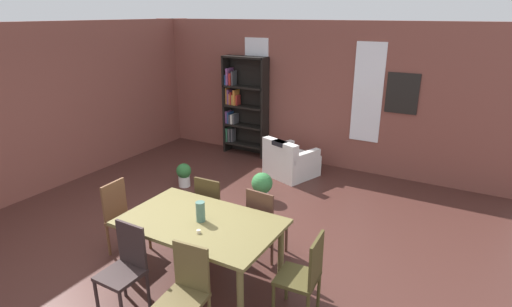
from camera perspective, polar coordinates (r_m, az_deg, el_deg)
The scene contains 19 objects.
ground_plane at distance 5.53m, azimuth -9.64°, elevation -13.54°, with size 10.25×10.25×0.00m, color #462620.
back_wall_brick at distance 8.27m, azimuth 7.54°, elevation 8.33°, with size 7.76×0.12×2.84m, color brown.
left_wall_brick at distance 7.54m, azimuth -31.19°, elevation 4.62°, with size 0.12×8.88×2.84m, color brown.
window_pane_0 at distance 8.69m, azimuth 0.07°, elevation 9.97°, with size 0.55×0.02×1.84m, color white.
window_pane_1 at distance 7.82m, azimuth 15.50°, elevation 8.23°, with size 0.55×0.02×1.84m, color white.
dining_table at distance 4.64m, azimuth -7.77°, elevation -10.28°, with size 1.77×1.09×0.78m.
vase_on_table at distance 4.55m, azimuth -7.85°, elevation -8.13°, with size 0.10×0.10×0.23m, color #4C7266.
tealight_candle_0 at distance 4.36m, azimuth -8.12°, elevation -10.86°, with size 0.04×0.04×0.04m, color silver.
dining_chair_near_left at distance 4.50m, azimuth -17.99°, elevation -14.89°, with size 0.40×0.40×0.95m.
dining_chair_near_right at distance 4.04m, azimuth -9.87°, elevation -18.57°, with size 0.43×0.43×0.95m.
dining_chair_head_right at distance 4.21m, azimuth 6.85°, elevation -16.62°, with size 0.43×0.43×0.95m.
dining_chair_far_left at distance 5.48m, azimuth -6.15°, elevation -7.48°, with size 0.42×0.42×0.95m.
dining_chair_far_right at distance 5.11m, azimuth 1.20°, elevation -9.49°, with size 0.43×0.43×0.95m.
dining_chair_head_left at distance 5.50m, azimuth -18.35°, elevation -8.30°, with size 0.42×0.42×0.95m.
bookshelf_tall at distance 8.76m, azimuth -1.92°, elevation 6.80°, with size 0.99×0.30×2.12m.
armchair_white at distance 7.71m, azimuth 4.83°, elevation -1.20°, with size 1.02×1.02×0.75m.
potted_plant_by_shelf at distance 7.35m, azimuth -10.15°, elevation -2.85°, with size 0.27×0.27×0.43m.
potted_plant_corner at distance 6.72m, azimuth 0.86°, elevation -4.44°, with size 0.35×0.35×0.47m.
framed_picture at distance 7.68m, azimuth 19.96°, elevation 7.98°, with size 0.56×0.03×0.72m, color black.
Camera 1 is at (3.04, -3.53, 2.97)m, focal length 28.32 mm.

